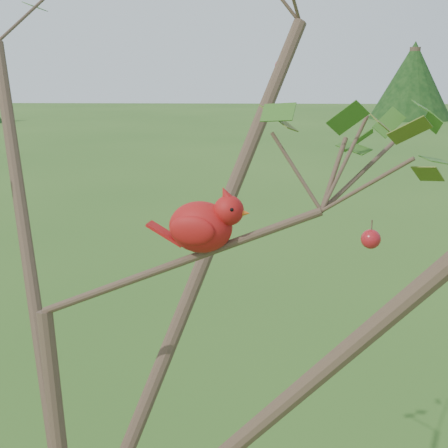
# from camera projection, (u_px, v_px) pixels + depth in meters

# --- Properties ---
(crabapple_tree) EXTENTS (2.35, 2.05, 2.95)m
(crabapple_tree) POSITION_uv_depth(u_px,v_px,m) (53.00, 258.00, 1.09)
(crabapple_tree) COLOR #463425
(crabapple_tree) RESTS_ON ground
(cardinal) EXTENTS (0.22, 0.13, 0.16)m
(cardinal) POSITION_uv_depth(u_px,v_px,m) (204.00, 225.00, 1.16)
(cardinal) COLOR #AE1B0E
(cardinal) RESTS_ON ground
(distant_trees) EXTENTS (41.28, 13.12, 3.73)m
(distant_trees) POSITION_uv_depth(u_px,v_px,m) (217.00, 88.00, 24.02)
(distant_trees) COLOR #463425
(distant_trees) RESTS_ON ground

